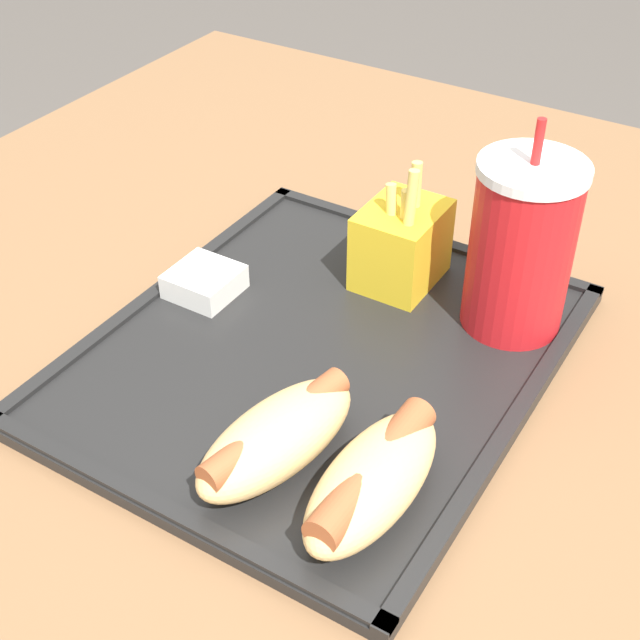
{
  "coord_description": "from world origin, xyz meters",
  "views": [
    {
      "loc": [
        0.46,
        0.31,
        1.17
      ],
      "look_at": [
        -0.0,
        0.03,
        0.76
      ],
      "focal_mm": 50.0,
      "sensor_mm": 36.0,
      "label": 1
    }
  ],
  "objects_px": {
    "soda_cup": "(521,247)",
    "hot_dog_near": "(277,436)",
    "sauce_cup_mayo": "(204,281)",
    "fries_carton": "(401,243)",
    "hot_dog_far": "(373,479)"
  },
  "relations": [
    {
      "from": "hot_dog_near",
      "to": "sauce_cup_mayo",
      "type": "distance_m",
      "value": 0.21
    },
    {
      "from": "sauce_cup_mayo",
      "to": "fries_carton",
      "type": "bearing_deg",
      "value": 128.1
    },
    {
      "from": "soda_cup",
      "to": "sauce_cup_mayo",
      "type": "xyz_separation_m",
      "value": [
        0.1,
        -0.24,
        -0.06
      ]
    },
    {
      "from": "soda_cup",
      "to": "hot_dog_far",
      "type": "distance_m",
      "value": 0.23
    },
    {
      "from": "hot_dog_far",
      "to": "sauce_cup_mayo",
      "type": "distance_m",
      "value": 0.27
    },
    {
      "from": "soda_cup",
      "to": "sauce_cup_mayo",
      "type": "bearing_deg",
      "value": -67.35
    },
    {
      "from": "soda_cup",
      "to": "hot_dog_near",
      "type": "height_order",
      "value": "soda_cup"
    },
    {
      "from": "hot_dog_far",
      "to": "fries_carton",
      "type": "height_order",
      "value": "fries_carton"
    },
    {
      "from": "hot_dog_far",
      "to": "sauce_cup_mayo",
      "type": "xyz_separation_m",
      "value": [
        -0.13,
        -0.23,
        -0.01
      ]
    },
    {
      "from": "sauce_cup_mayo",
      "to": "hot_dog_far",
      "type": "bearing_deg",
      "value": 60.77
    },
    {
      "from": "soda_cup",
      "to": "fries_carton",
      "type": "height_order",
      "value": "soda_cup"
    },
    {
      "from": "hot_dog_near",
      "to": "sauce_cup_mayo",
      "type": "height_order",
      "value": "hot_dog_near"
    },
    {
      "from": "hot_dog_far",
      "to": "hot_dog_near",
      "type": "bearing_deg",
      "value": -90.0
    },
    {
      "from": "soda_cup",
      "to": "hot_dog_near",
      "type": "relative_size",
      "value": 1.23
    },
    {
      "from": "hot_dog_far",
      "to": "sauce_cup_mayo",
      "type": "height_order",
      "value": "hot_dog_far"
    }
  ]
}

